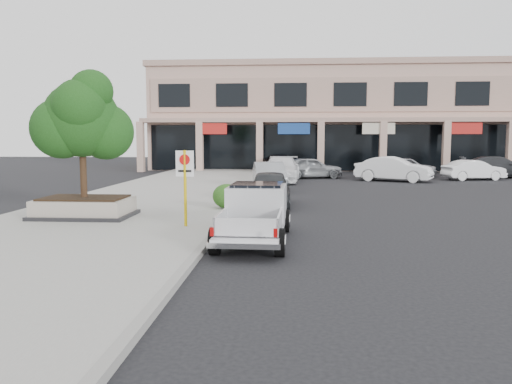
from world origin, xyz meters
TOP-DOWN VIEW (x-y plane):
  - ground at (0.00, 0.00)m, footprint 120.00×120.00m
  - sidewalk at (-5.50, 6.00)m, footprint 8.00×52.00m
  - curb at (-1.55, 6.00)m, footprint 0.20×52.00m
  - strip_mall at (8.00, 33.93)m, footprint 40.55×12.43m
  - planter at (-6.37, 2.27)m, footprint 3.20×2.20m
  - planter_tree at (-6.23, 2.43)m, footprint 2.90×2.55m
  - no_parking_sign at (-2.55, 0.72)m, footprint 0.55×0.09m
  - hedge at (-1.80, 4.66)m, footprint 1.10×0.99m
  - pickup_truck at (-0.35, -0.75)m, footprint 1.94×4.92m
  - curb_car_a at (-0.27, 6.72)m, footprint 1.80×4.33m
  - curb_car_b at (-0.58, 13.19)m, footprint 2.20×4.74m
  - curb_car_c at (-0.04, 18.28)m, footprint 2.55×5.72m
  - curb_car_d at (-0.38, 25.50)m, footprint 3.07×5.68m
  - lot_car_a at (2.00, 21.26)m, footprint 4.72×2.72m
  - lot_car_b at (7.32, 19.16)m, footprint 5.16×3.52m
  - lot_car_c at (15.48, 22.79)m, footprint 5.65×3.38m
  - lot_car_d at (8.08, 22.33)m, footprint 5.25×2.83m
  - lot_car_e at (9.15, 23.55)m, footprint 4.27×1.74m
  - lot_car_f at (12.93, 20.55)m, footprint 4.32×2.35m

SIDE VIEW (x-z plane):
  - ground at x=0.00m, z-range 0.00..0.00m
  - sidewalk at x=-5.50m, z-range 0.00..0.15m
  - curb at x=-1.55m, z-range 0.00..0.15m
  - planter at x=-6.37m, z-range 0.14..0.82m
  - hedge at x=-1.80m, z-range 0.15..1.08m
  - lot_car_f at x=12.93m, z-range 0.00..1.35m
  - lot_car_d at x=8.08m, z-range 0.00..1.40m
  - lot_car_e at x=9.15m, z-range 0.00..1.45m
  - curb_car_a at x=-0.27m, z-range 0.00..1.46m
  - curb_car_b at x=-0.58m, z-range 0.00..1.50m
  - lot_car_a at x=2.00m, z-range 0.00..1.51m
  - curb_car_d at x=-0.38m, z-range 0.00..1.51m
  - pickup_truck at x=-0.35m, z-range 0.00..1.53m
  - lot_car_c at x=15.48m, z-range 0.00..1.53m
  - lot_car_b at x=7.32m, z-range 0.00..1.61m
  - curb_car_c at x=-0.04m, z-range 0.00..1.63m
  - no_parking_sign at x=-2.55m, z-range 0.48..2.78m
  - planter_tree at x=-6.23m, z-range 1.41..5.41m
  - strip_mall at x=8.00m, z-range 0.00..9.50m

